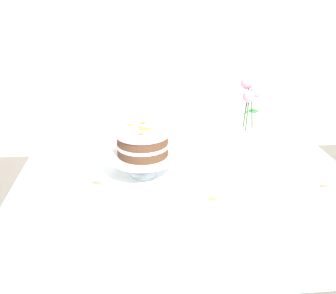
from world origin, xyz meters
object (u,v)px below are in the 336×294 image
cake_stand (143,158)px  flower_vase (247,124)px  dining_table (184,191)px  layer_cake (143,142)px

cake_stand → flower_vase: (0.49, 0.19, 0.07)m
cake_stand → flower_vase: flower_vase is taller
dining_table → layer_cake: layer_cake is taller
dining_table → flower_vase: flower_vase is taller
dining_table → cake_stand: size_ratio=4.83×
layer_cake → flower_vase: bearing=21.1°
dining_table → flower_vase: bearing=30.5°
layer_cake → flower_vase: (0.49, 0.19, -0.00)m
cake_stand → dining_table: bearing=1.2°
dining_table → flower_vase: (0.31, 0.18, 0.24)m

